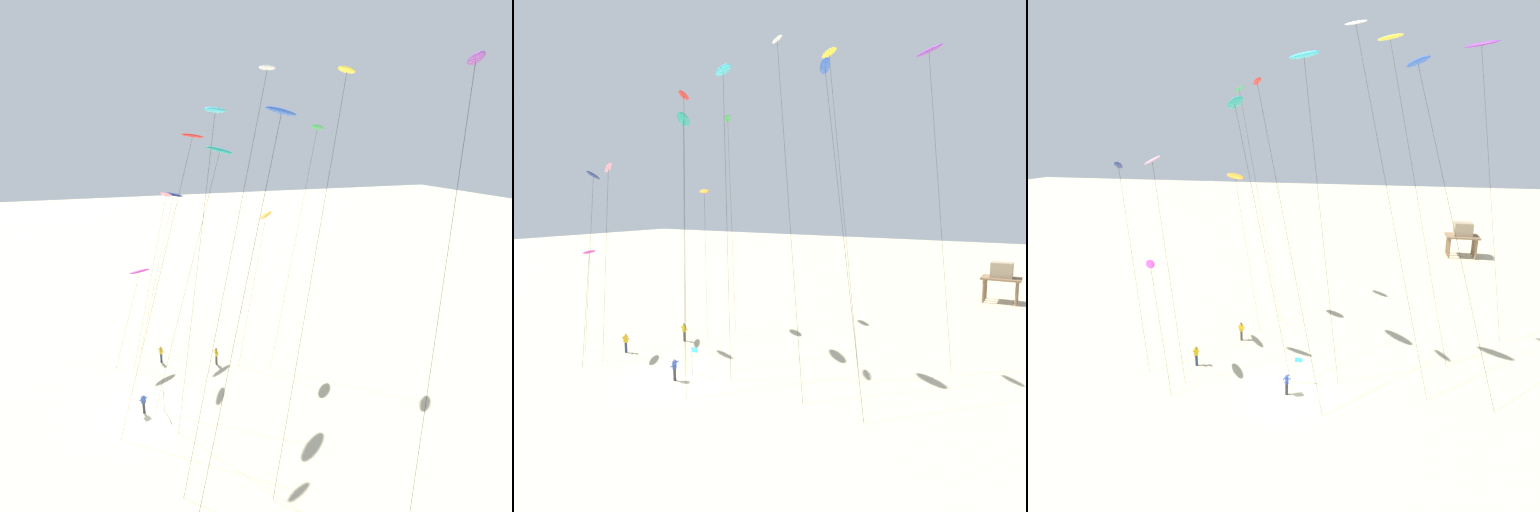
{
  "view_description": "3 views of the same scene",
  "coord_description": "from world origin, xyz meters",
  "views": [
    {
      "loc": [
        31.43,
        -1.59,
        21.0
      ],
      "look_at": [
        -2.33,
        9.94,
        11.25
      ],
      "focal_mm": 31.15,
      "sensor_mm": 36.0,
      "label": 1
    },
    {
      "loc": [
        21.78,
        -22.74,
        12.62
      ],
      "look_at": [
        1.12,
        10.97,
        7.84
      ],
      "focal_mm": 31.69,
      "sensor_mm": 36.0,
      "label": 2
    },
    {
      "loc": [
        5.63,
        -26.04,
        17.48
      ],
      "look_at": [
        -2.54,
        10.27,
        6.99
      ],
      "focal_mm": 30.64,
      "sensor_mm": 36.0,
      "label": 3
    }
  ],
  "objects": [
    {
      "name": "stilt_house",
      "position": [
        17.36,
        39.98,
        3.61
      ],
      "size": [
        4.55,
        3.51,
        5.07
      ],
      "color": "#846647",
      "rests_on": "ground"
    },
    {
      "name": "kite_pink",
      "position": [
        -11.03,
        3.85,
        15.23
      ],
      "size": [
        4.74,
        5.12,
        16.08
      ],
      "color": "pink",
      "rests_on": "ground"
    },
    {
      "name": "kite_flyer_furthest",
      "position": [
        -5.64,
        7.1,
        0.89
      ],
      "size": [
        0.55,
        0.53,
        1.67
      ],
      "color": "#4C4738",
      "rests_on": "ground"
    },
    {
      "name": "kite_navy",
      "position": [
        -14.66,
        5.06,
        14.89
      ],
      "size": [
        4.78,
        5.85,
        15.56
      ],
      "color": "navy",
      "rests_on": "ground"
    },
    {
      "name": "kite_flyer_middle",
      "position": [
        -7.71,
        2.21,
        0.89
      ],
      "size": [
        0.68,
        0.66,
        1.67
      ],
      "color": "navy",
      "rests_on": "ground"
    },
    {
      "name": "kite_cyan",
      "position": [
        -0.18,
        6.17,
        22.51
      ],
      "size": [
        5.05,
        5.5,
        22.9
      ],
      "color": "#33BFE0",
      "rests_on": "ground"
    },
    {
      "name": "kite_blue",
      "position": [
        7.59,
        7.97,
        21.99
      ],
      "size": [
        7.07,
        8.54,
        22.6
      ],
      "color": "blue",
      "rests_on": "ground"
    },
    {
      "name": "kite_green",
      "position": [
        -8.88,
        18.38,
        21.33
      ],
      "size": [
        6.87,
        8.08,
        22.1
      ],
      "color": "green",
      "rests_on": "ground"
    },
    {
      "name": "ground_plane",
      "position": [
        0.0,
        0.0,
        0.0
      ],
      "size": [
        260.0,
        260.0,
        0.0
      ],
      "primitive_type": "plane",
      "color": "beige"
    },
    {
      "name": "marker_flag",
      "position": [
        0.4,
        1.44,
        1.49
      ],
      "size": [
        0.57,
        0.05,
        2.1
      ],
      "color": "gray",
      "rests_on": "ground"
    },
    {
      "name": "kite_purple",
      "position": [
        12.96,
        15.94,
        24.31
      ],
      "size": [
        4.97,
        5.41,
        24.85
      ],
      "color": "purple",
      "rests_on": "ground"
    },
    {
      "name": "kite_red",
      "position": [
        -3.12,
        4.93,
        20.33
      ],
      "size": [
        6.71,
        8.19,
        21.22
      ],
      "color": "red",
      "rests_on": "ground"
    },
    {
      "name": "kite_flyer_nearest",
      "position": [
        -0.02,
        -0.09,
        0.89
      ],
      "size": [
        0.67,
        0.69,
        1.67
      ],
      "color": "#33333D",
      "rests_on": "ground"
    },
    {
      "name": "kite_white",
      "position": [
        3.24,
        8.65,
        24.38
      ],
      "size": [
        7.44,
        8.56,
        25.38
      ],
      "color": "white",
      "rests_on": "ground"
    },
    {
      "name": "kite_orange",
      "position": [
        -7.72,
        12.76,
        13.54
      ],
      "size": [
        4.59,
        5.04,
        14.02
      ],
      "color": "orange",
      "rests_on": "ground"
    },
    {
      "name": "kite_yellow",
      "position": [
        5.59,
        13.09,
        24.54
      ],
      "size": [
        7.07,
        8.13,
        25.02
      ],
      "color": "yellow",
      "rests_on": "ground"
    },
    {
      "name": "kite_teal",
      "position": [
        -5.87,
        7.87,
        19.64
      ],
      "size": [
        7.44,
        8.86,
        20.27
      ],
      "color": "teal",
      "rests_on": "ground"
    },
    {
      "name": "kite_magenta",
      "position": [
        -10.22,
        0.92,
        8.43
      ],
      "size": [
        3.4,
        4.09,
        8.68
      ],
      "color": "#D8339E",
      "rests_on": "ground"
    }
  ]
}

